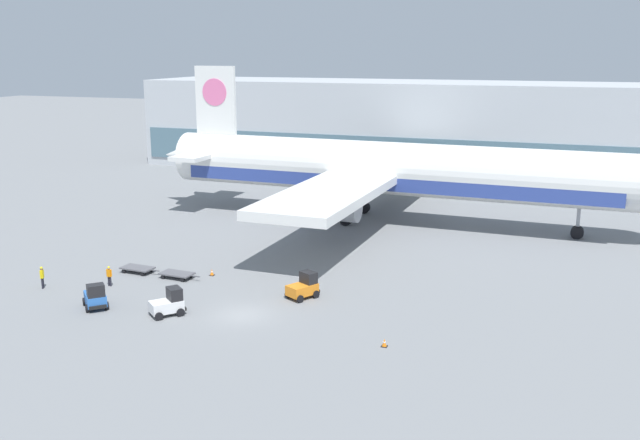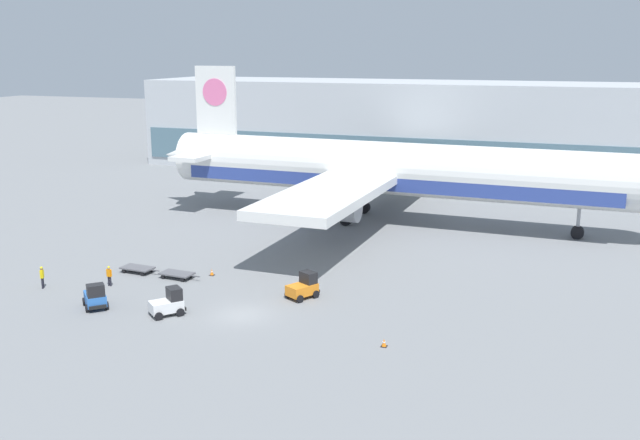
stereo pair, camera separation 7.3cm
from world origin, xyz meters
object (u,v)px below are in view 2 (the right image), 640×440
Objects in this scene: ground_crew_far at (109,274)px; traffic_cone_far at (212,272)px; airplane_main at (385,170)px; baggage_tug_mid at (95,297)px; baggage_tug_foreground at (304,287)px; baggage_dolly_second at (177,274)px; baggage_tug_far at (168,303)px; ground_crew_near at (42,275)px; traffic_cone_near at (384,343)px; baggage_dolly_lead at (138,268)px.

traffic_cone_far is at bearing 46.18° from ground_crew_far.
baggage_tug_mid is (-13.25, -34.13, -4.96)m from airplane_main.
baggage_tug_foreground reaches higher than baggage_dolly_second.
ground_crew_near is (-12.77, 1.70, 0.22)m from baggage_tug_far.
ground_crew_far is 3.10× the size of traffic_cone_near.
baggage_tug_foreground reaches higher than ground_crew_near.
baggage_tug_foreground and baggage_tug_mid have the same top height.
baggage_tug_foreground is at bearing 73.92° from baggage_tug_mid.
traffic_cone_far is at bearing 39.33° from baggage_dolly_second.
baggage_dolly_second is at bearing -144.63° from traffic_cone_far.
traffic_cone_near is at bearing 46.53° from baggage_tug_mid.
traffic_cone_near is 20.21m from traffic_cone_far.
baggage_dolly_lead is 6.87× the size of traffic_cone_near.
baggage_tug_mid is 8.57m from baggage_dolly_second.
traffic_cone_far is at bearing 49.28° from baggage_tug_far.
baggage_dolly_lead and baggage_dolly_second have the same top height.
baggage_tug_mid is 22.16m from traffic_cone_near.
traffic_cone_near is (8.33, -7.08, -0.61)m from baggage_tug_foreground.
ground_crew_near is (-8.89, -5.97, 0.71)m from baggage_dolly_second.
airplane_main reaches higher than traffic_cone_far.
traffic_cone_far is (-1.49, 9.37, -0.60)m from baggage_tug_far.
ground_crew_near reaches higher than baggage_dolly_lead.
baggage_tug_far is 1.65× the size of ground_crew_far.
baggage_tug_foreground is at bearing -87.17° from airplane_main.
traffic_cone_far is at bearing 16.71° from baggage_dolly_lead.
baggage_tug_mid reaches higher than traffic_cone_far.
baggage_tug_mid is at bearing -58.38° from ground_crew_far.
ground_crew_near reaches higher than traffic_cone_far.
ground_crew_far is at bearing 103.58° from baggage_tug_far.
traffic_cone_far reaches higher than baggage_dolly_second.
airplane_main is 102.23× the size of traffic_cone_far.
baggage_dolly_lead is (-2.06, 8.57, -0.49)m from baggage_tug_mid.
ground_crew_far is at bearing -140.78° from traffic_cone_far.
ground_crew_near is at bearing 133.15° from baggage_tug_foreground.
baggage_tug_foreground is at bearing -0.02° from baggage_dolly_lead.
baggage_dolly_lead is 4.06m from baggage_dolly_second.
traffic_cone_far is (4.38, 10.02, -0.60)m from baggage_tug_mid.
baggage_tug_foreground reaches higher than ground_crew_far.
traffic_cone_near is at bearing -73.62° from airplane_main.
baggage_dolly_second is 2.22× the size of ground_crew_far.
baggage_tug_mid reaches higher than traffic_cone_near.
baggage_dolly_lead is at bearing -179.43° from baggage_dolly_second.
ground_crew_near is at bearing -145.78° from traffic_cone_far.
baggage_tug_mid and baggage_tug_far have the same top height.
baggage_tug_mid is at bearing -179.02° from traffic_cone_near.
traffic_cone_near reaches higher than baggage_dolly_second.
airplane_main is at bearing 27.82° from baggage_tug_far.
baggage_tug_far is (-7.95, -6.80, 0.00)m from baggage_tug_foreground.
baggage_tug_foreground is 1.67× the size of ground_crew_far.
baggage_tug_foreground is 15.93m from baggage_dolly_lead.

